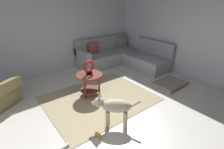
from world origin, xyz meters
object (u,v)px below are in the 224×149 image
object	(u,v)px
side_table	(89,79)
dog	(114,107)
dog_toy_rope	(64,147)
sectional_couch	(122,57)
dog_bed_mat	(170,84)
dog_toy_bone	(98,135)
torus_sculpture	(89,67)

from	to	relation	value
side_table	dog	distance (m)	1.18
side_table	dog_toy_rope	world-z (taller)	side_table
sectional_couch	side_table	bearing A→B (deg)	-150.76
sectional_couch	dog_bed_mat	size ratio (longest dim) A/B	2.81
dog	dog_toy_bone	xyz separation A→B (m)	(-0.38, -0.07, -0.35)
sectional_couch	dog_toy_bone	distance (m)	3.41
side_table	dog	world-z (taller)	dog
dog_toy_bone	sectional_couch	bearing A→B (deg)	42.51
side_table	dog_toy_bone	bearing A→B (deg)	-115.76
torus_sculpture	dog_bed_mat	world-z (taller)	torus_sculpture
sectional_couch	dog_toy_rope	size ratio (longest dim) A/B	14.99
side_table	dog_bed_mat	distance (m)	2.13
torus_sculpture	dog_bed_mat	bearing A→B (deg)	-24.52
dog_toy_rope	dog	bearing A→B (deg)	-3.17
dog_bed_mat	dog_toy_bone	xyz separation A→B (m)	(-2.50, -0.35, -0.01)
dog_bed_mat	sectional_couch	bearing A→B (deg)	89.84
sectional_couch	side_table	world-z (taller)	sectional_couch
side_table	torus_sculpture	xyz separation A→B (m)	(0.00, 0.00, 0.29)
side_table	sectional_couch	bearing A→B (deg)	29.24
side_table	dog_toy_rope	distance (m)	1.63
torus_sculpture	sectional_couch	bearing A→B (deg)	29.24
sectional_couch	torus_sculpture	xyz separation A→B (m)	(-1.91, -1.07, 0.42)
sectional_couch	side_table	xyz separation A→B (m)	(-1.91, -1.07, 0.13)
torus_sculpture	dog	distance (m)	1.22
sectional_couch	torus_sculpture	distance (m)	2.23
torus_sculpture	dog_toy_rope	distance (m)	1.73
dog	dog_toy_bone	size ratio (longest dim) A/B	3.77
dog	dog_toy_rope	size ratio (longest dim) A/B	4.52
side_table	dog_toy_bone	size ratio (longest dim) A/B	3.33
sectional_couch	torus_sculpture	size ratio (longest dim) A/B	6.90
dog_bed_mat	dog_toy_bone	bearing A→B (deg)	-171.92
dog_bed_mat	dog	xyz separation A→B (m)	(-2.12, -0.29, 0.33)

